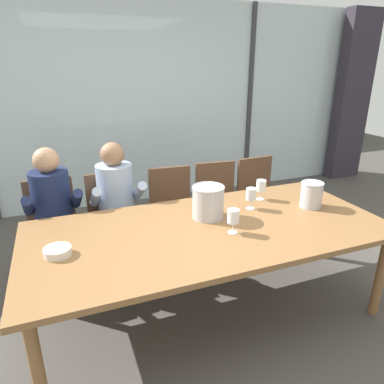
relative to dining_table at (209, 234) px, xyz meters
The scene contains 19 objects.
ground 1.20m from the dining_table, 90.00° to the left, with size 14.00×14.00×0.00m, color #4C4742.
window_glass_panel 2.63m from the dining_table, 90.00° to the left, with size 7.78×0.03×2.60m, color silver.
window_mullion_right 3.14m from the dining_table, 55.33° to the left, with size 0.06×0.06×2.60m, color #38383D.
hillside_vineyard 6.28m from the dining_table, 90.00° to the left, with size 13.78×2.40×1.97m, color #386633.
curtain_heavy_drape 4.31m from the dining_table, 33.81° to the left, with size 0.56×0.20×2.60m, color #332D38.
dining_table is the anchor object (origin of this frame).
chair_near_curtain 1.49m from the dining_table, 136.18° to the left, with size 0.47×0.47×0.87m.
chair_left_of_center 1.17m from the dining_table, 118.01° to the left, with size 0.47×0.47×0.87m.
chair_center 0.99m from the dining_table, 87.78° to the left, with size 0.47×0.47×0.87m.
chair_right_of_center 1.13m from the dining_table, 61.43° to the left, with size 0.48×0.48×0.87m.
chair_near_window_right 1.44m from the dining_table, 43.85° to the left, with size 0.47×0.47×0.87m.
person_navy_polo 1.36m from the dining_table, 140.29° to the left, with size 0.48×0.63×1.19m.
person_pale_blue_shirt 1.01m from the dining_table, 120.52° to the left, with size 0.47×0.62×1.19m.
ice_bucket_primary 0.94m from the dining_table, ahead, with size 0.18×0.18×0.21m.
ice_bucket_secondary 0.26m from the dining_table, 70.35° to the left, with size 0.25×0.25×0.25m.
tasting_bowl 1.03m from the dining_table, behind, with size 0.17×0.17×0.05m, color silver.
wine_glass_by_left_taster 0.52m from the dining_table, 23.55° to the left, with size 0.08×0.08×0.17m.
wine_glass_near_bucket 0.25m from the dining_table, 49.38° to the right, with size 0.08×0.08×0.17m.
wine_glass_center_pour 0.74m from the dining_table, 28.47° to the left, with size 0.08×0.08×0.17m.
Camera 1 is at (-0.94, -2.07, 1.84)m, focal length 32.70 mm.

